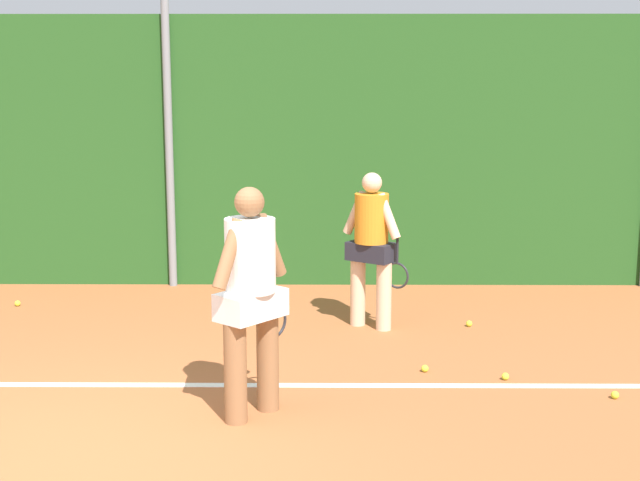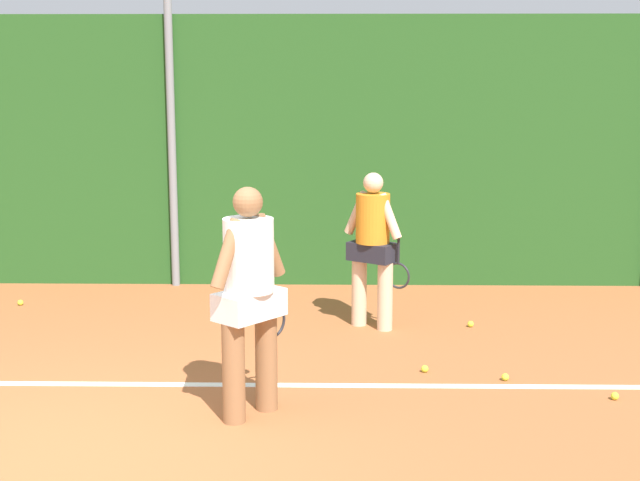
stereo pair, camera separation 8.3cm
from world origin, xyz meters
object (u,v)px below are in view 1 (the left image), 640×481
at_px(tennis_ball_4, 18,303).
at_px(tennis_ball_6, 505,376).
at_px(tennis_ball_5, 615,395).
at_px(player_foreground_near, 251,290).
at_px(player_midcourt, 372,242).
at_px(tennis_ball_2, 425,369).
at_px(tennis_ball_1, 469,324).

xyz_separation_m(tennis_ball_4, tennis_ball_6, (5.19, -2.49, 0.00)).
relative_size(tennis_ball_4, tennis_ball_5, 1.00).
bearing_deg(player_foreground_near, tennis_ball_5, -42.06).
distance_m(tennis_ball_4, tennis_ball_6, 5.76).
height_order(player_midcourt, tennis_ball_5, player_midcourt).
distance_m(player_midcourt, tennis_ball_2, 1.76).
height_order(player_foreground_near, player_midcourt, player_foreground_near).
height_order(tennis_ball_2, tennis_ball_5, same).
bearing_deg(tennis_ball_1, tennis_ball_6, -87.89).
bearing_deg(player_foreground_near, tennis_ball_6, -28.21).
bearing_deg(player_midcourt, tennis_ball_6, -21.86).
bearing_deg(tennis_ball_6, tennis_ball_1, 92.11).
bearing_deg(tennis_ball_2, player_foreground_near, -144.67).
distance_m(player_foreground_near, tennis_ball_2, 2.08).
xyz_separation_m(player_foreground_near, tennis_ball_6, (2.18, 0.85, -1.00)).
height_order(tennis_ball_4, tennis_ball_5, same).
bearing_deg(tennis_ball_2, tennis_ball_5, -23.63).
bearing_deg(player_midcourt, tennis_ball_4, -157.31).
height_order(player_foreground_near, tennis_ball_1, player_foreground_near).
relative_size(player_foreground_near, tennis_ball_5, 27.91).
bearing_deg(tennis_ball_4, player_midcourt, -11.51).
height_order(player_foreground_near, tennis_ball_4, player_foreground_near).
bearing_deg(tennis_ball_4, tennis_ball_5, -26.09).
bearing_deg(player_foreground_near, tennis_ball_1, 0.66).
bearing_deg(tennis_ball_4, tennis_ball_1, -8.92).
xyz_separation_m(tennis_ball_1, tennis_ball_6, (0.06, -1.68, 0.00)).
relative_size(player_midcourt, tennis_ball_5, 25.18).
height_order(tennis_ball_2, tennis_ball_6, same).
xyz_separation_m(player_foreground_near, tennis_ball_5, (3.01, 0.39, -1.00)).
xyz_separation_m(player_midcourt, tennis_ball_5, (1.95, -2.12, -0.90)).
distance_m(player_midcourt, tennis_ball_5, 3.02).
bearing_deg(tennis_ball_4, player_foreground_near, -47.96).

